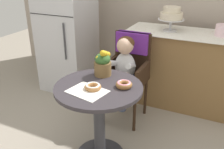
% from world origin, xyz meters
% --- Properties ---
extents(cafe_table, '(0.72, 0.72, 0.72)m').
position_xyz_m(cafe_table, '(0.00, 0.00, 0.51)').
color(cafe_table, '#332D33').
rests_on(cafe_table, ground).
extents(wicker_chair, '(0.42, 0.45, 0.95)m').
position_xyz_m(wicker_chair, '(-0.03, 0.77, 0.64)').
color(wicker_chair, '#332114').
rests_on(wicker_chair, ground).
extents(seated_child, '(0.27, 0.32, 0.73)m').
position_xyz_m(seated_child, '(-0.03, 0.61, 0.68)').
color(seated_child, silver).
rests_on(seated_child, ground).
extents(paper_napkin, '(0.32, 0.27, 0.00)m').
position_xyz_m(paper_napkin, '(-0.03, -0.12, 0.72)').
color(paper_napkin, white).
rests_on(paper_napkin, cafe_table).
extents(donut_front, '(0.13, 0.13, 0.05)m').
position_xyz_m(donut_front, '(0.19, 0.07, 0.75)').
color(donut_front, '#936033').
rests_on(donut_front, cafe_table).
extents(donut_mid, '(0.13, 0.13, 0.04)m').
position_xyz_m(donut_mid, '(-0.02, -0.07, 0.74)').
color(donut_mid, '#AD7542').
rests_on(donut_mid, cafe_table).
extents(flower_vase, '(0.15, 0.15, 0.24)m').
position_xyz_m(flower_vase, '(-0.07, 0.21, 0.83)').
color(flower_vase, brown).
rests_on(flower_vase, cafe_table).
extents(display_counter, '(1.56, 0.62, 0.90)m').
position_xyz_m(display_counter, '(0.55, 1.30, 0.45)').
color(display_counter, olive).
rests_on(display_counter, ground).
extents(tiered_cake_stand, '(0.30, 0.30, 0.28)m').
position_xyz_m(tiered_cake_stand, '(0.26, 1.30, 1.08)').
color(tiered_cake_stand, silver).
rests_on(tiered_cake_stand, display_counter).
extents(refrigerator, '(0.64, 0.63, 1.70)m').
position_xyz_m(refrigerator, '(-1.05, 1.10, 0.85)').
color(refrigerator, silver).
rests_on(refrigerator, ground).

